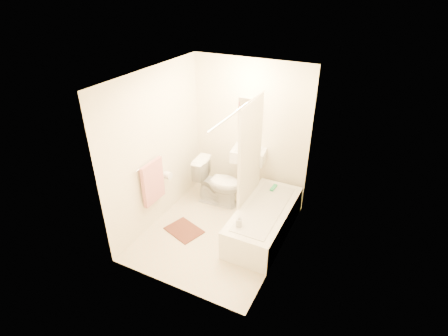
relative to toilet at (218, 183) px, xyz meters
The scene contains 17 objects.
floor 0.90m from the toilet, 64.26° to the right, with size 2.40×2.40×0.00m, color beige.
ceiling 2.16m from the toilet, 64.26° to the right, with size 2.40×2.40×0.00m, color white.
wall_back 1.00m from the toilet, 53.56° to the left, with size 2.00×0.02×2.40m, color beige.
wall_left 1.26m from the toilet, 131.84° to the right, with size 0.02×2.40×2.40m, color beige.
wall_right 1.73m from the toilet, 28.27° to the right, with size 0.02×2.40×2.40m, color beige.
mirror 1.25m from the toilet, 52.37° to the left, with size 0.40×0.03×0.55m, color white.
curtain_rod 1.84m from the toilet, 43.92° to the right, with size 0.03×0.03×1.70m, color silver.
shower_curtain 1.08m from the toilet, 19.17° to the right, with size 0.04×0.80×1.55m, color silver.
towel_bar 1.35m from the toilet, 122.01° to the right, with size 0.02×0.02×0.60m, color silver.
towel 1.20m from the toilet, 120.72° to the right, with size 0.06×0.45×0.66m, color #CC7266.
toilet_paper 0.89m from the toilet, 133.75° to the right, with size 0.12×0.12×0.11m, color white.
toilet is the anchor object (origin of this frame).
sink 0.55m from the toilet, 38.94° to the left, with size 0.54×0.43×1.07m, color white, non-canonical shape.
bathtub 1.10m from the toilet, 23.13° to the right, with size 0.71×1.61×0.45m, color white, non-canonical shape.
bath_mat 1.02m from the toilet, 96.94° to the right, with size 0.53×0.40×0.02m, color #492520.
soap_bottle 1.28m from the toilet, 49.59° to the right, with size 0.08×0.08×0.17m, color white.
scrub_brush 0.95m from the toilet, ahead, with size 0.06×0.19×0.04m, color #2D9F63.
Camera 1 is at (1.99, -3.73, 3.48)m, focal length 28.00 mm.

